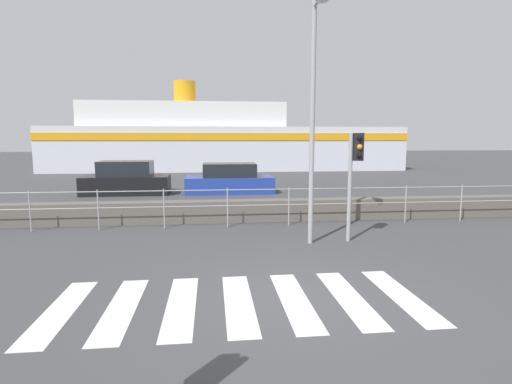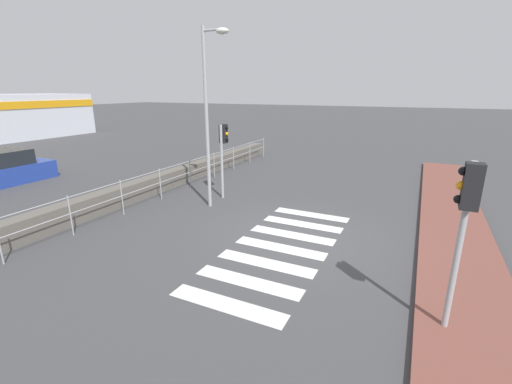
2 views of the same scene
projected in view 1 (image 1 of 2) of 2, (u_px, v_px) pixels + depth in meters
The scene contains 9 objects.
ground_plane at pixel (298, 300), 6.43m from camera, with size 160.00×160.00×0.00m, color #424244.
crosswalk at pixel (239, 302), 6.32m from camera, with size 5.85×2.40×0.01m.
seawall at pixel (255, 210), 12.66m from camera, with size 22.32×0.55×0.66m.
harbor_fence at pixel (259, 201), 11.74m from camera, with size 20.12×0.04×1.16m.
traffic_light_far at pixel (355, 162), 9.88m from camera, with size 0.34×0.32×2.72m.
streetlamp at pixel (315, 96), 9.31m from camera, with size 0.32×0.95×5.77m.
ferry_boat at pixel (219, 142), 33.87m from camera, with size 28.98×6.37×7.30m.
parked_car_black at pixel (126, 180), 18.72m from camera, with size 3.96×1.74×1.56m.
parked_car_blue at pixel (229, 180), 19.26m from camera, with size 4.19×1.86×1.42m.
Camera 1 is at (-1.36, -6.03, 2.57)m, focal length 28.00 mm.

